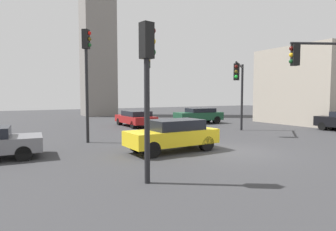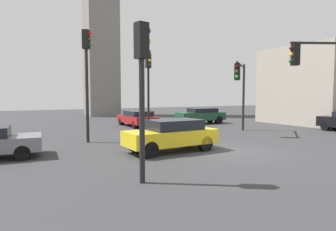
{
  "view_description": "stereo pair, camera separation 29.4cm",
  "coord_description": "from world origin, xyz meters",
  "px_view_note": "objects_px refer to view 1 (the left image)",
  "views": [
    {
      "loc": [
        -8.85,
        -9.7,
        2.54
      ],
      "look_at": [
        -1.03,
        4.32,
        1.39
      ],
      "focal_mm": 30.83,
      "sensor_mm": 36.0,
      "label": 1
    },
    {
      "loc": [
        -8.59,
        -9.84,
        2.54
      ],
      "look_at": [
        -1.03,
        4.32,
        1.39
      ],
      "focal_mm": 30.83,
      "sensor_mm": 36.0,
      "label": 2
    }
  ],
  "objects_px": {
    "traffic_light_2": "(330,70)",
    "car_2": "(173,135)",
    "traffic_light_4": "(147,71)",
    "traffic_light_3": "(87,65)",
    "car_5": "(199,115)",
    "traffic_light_1": "(147,77)",
    "traffic_light_0": "(239,82)",
    "car_4": "(136,118)"
  },
  "relations": [
    {
      "from": "traffic_light_1",
      "to": "traffic_light_2",
      "type": "xyz_separation_m",
      "value": [
        5.04,
        -9.69,
        -0.01
      ]
    },
    {
      "from": "traffic_light_4",
      "to": "car_2",
      "type": "height_order",
      "value": "traffic_light_4"
    },
    {
      "from": "traffic_light_4",
      "to": "car_4",
      "type": "relative_size",
      "value": 1.04
    },
    {
      "from": "traffic_light_0",
      "to": "traffic_light_3",
      "type": "distance_m",
      "value": 9.75
    },
    {
      "from": "traffic_light_0",
      "to": "car_4",
      "type": "relative_size",
      "value": 1.07
    },
    {
      "from": "traffic_light_0",
      "to": "traffic_light_3",
      "type": "relative_size",
      "value": 0.79
    },
    {
      "from": "car_4",
      "to": "traffic_light_1",
      "type": "bearing_deg",
      "value": 169.26
    },
    {
      "from": "traffic_light_4",
      "to": "car_5",
      "type": "xyz_separation_m",
      "value": [
        11.34,
        13.51,
        -2.45
      ]
    },
    {
      "from": "traffic_light_2",
      "to": "traffic_light_0",
      "type": "bearing_deg",
      "value": -63.72
    },
    {
      "from": "car_2",
      "to": "traffic_light_4",
      "type": "bearing_deg",
      "value": 48.67
    },
    {
      "from": "car_5",
      "to": "traffic_light_2",
      "type": "bearing_deg",
      "value": 89.17
    },
    {
      "from": "traffic_light_1",
      "to": "car_2",
      "type": "bearing_deg",
      "value": -20.55
    },
    {
      "from": "traffic_light_0",
      "to": "traffic_light_1",
      "type": "xyz_separation_m",
      "value": [
        -4.93,
        3.71,
        0.35
      ]
    },
    {
      "from": "car_2",
      "to": "car_4",
      "type": "relative_size",
      "value": 0.95
    },
    {
      "from": "traffic_light_1",
      "to": "traffic_light_3",
      "type": "distance_m",
      "value": 5.45
    },
    {
      "from": "traffic_light_3",
      "to": "car_2",
      "type": "distance_m",
      "value": 6.08
    },
    {
      "from": "car_4",
      "to": "traffic_light_2",
      "type": "bearing_deg",
      "value": -162.68
    },
    {
      "from": "traffic_light_2",
      "to": "car_4",
      "type": "xyz_separation_m",
      "value": [
        -4.45,
        13.25,
        -3.05
      ]
    },
    {
      "from": "traffic_light_1",
      "to": "car_2",
      "type": "xyz_separation_m",
      "value": [
        -2.0,
        -6.94,
        -2.97
      ]
    },
    {
      "from": "traffic_light_0",
      "to": "car_2",
      "type": "relative_size",
      "value": 1.12
    },
    {
      "from": "traffic_light_1",
      "to": "car_5",
      "type": "relative_size",
      "value": 1.25
    },
    {
      "from": "traffic_light_4",
      "to": "car_5",
      "type": "bearing_deg",
      "value": 38.78
    },
    {
      "from": "traffic_light_0",
      "to": "traffic_light_4",
      "type": "height_order",
      "value": "traffic_light_0"
    },
    {
      "from": "car_4",
      "to": "traffic_light_3",
      "type": "bearing_deg",
      "value": 138.09
    },
    {
      "from": "traffic_light_1",
      "to": "car_2",
      "type": "relative_size",
      "value": 1.28
    },
    {
      "from": "traffic_light_1",
      "to": "car_4",
      "type": "xyz_separation_m",
      "value": [
        0.6,
        3.56,
        -3.06
      ]
    },
    {
      "from": "traffic_light_3",
      "to": "car_5",
      "type": "distance_m",
      "value": 12.86
    },
    {
      "from": "traffic_light_2",
      "to": "traffic_light_4",
      "type": "bearing_deg",
      "value": 30.44
    },
    {
      "from": "traffic_light_4",
      "to": "car_4",
      "type": "xyz_separation_m",
      "value": [
        5.57,
        14.18,
        -2.52
      ]
    },
    {
      "from": "car_2",
      "to": "car_5",
      "type": "height_order",
      "value": "car_2"
    },
    {
      "from": "traffic_light_2",
      "to": "car_2",
      "type": "distance_m",
      "value": 8.12
    },
    {
      "from": "traffic_light_0",
      "to": "car_5",
      "type": "bearing_deg",
      "value": -143.08
    },
    {
      "from": "traffic_light_4",
      "to": "car_2",
      "type": "xyz_separation_m",
      "value": [
        2.97,
        3.68,
        -2.43
      ]
    },
    {
      "from": "traffic_light_3",
      "to": "car_5",
      "type": "bearing_deg",
      "value": 65.64
    },
    {
      "from": "traffic_light_3",
      "to": "traffic_light_0",
      "type": "bearing_deg",
      "value": 32.87
    },
    {
      "from": "traffic_light_4",
      "to": "car_5",
      "type": "height_order",
      "value": "traffic_light_4"
    },
    {
      "from": "car_2",
      "to": "car_4",
      "type": "bearing_deg",
      "value": -106.27
    },
    {
      "from": "traffic_light_2",
      "to": "car_5",
      "type": "height_order",
      "value": "traffic_light_2"
    },
    {
      "from": "traffic_light_2",
      "to": "traffic_light_3",
      "type": "distance_m",
      "value": 12.06
    },
    {
      "from": "traffic_light_3",
      "to": "traffic_light_4",
      "type": "relative_size",
      "value": 1.31
    },
    {
      "from": "car_5",
      "to": "traffic_light_4",
      "type": "bearing_deg",
      "value": 55.19
    },
    {
      "from": "car_2",
      "to": "car_5",
      "type": "xyz_separation_m",
      "value": [
        8.37,
        9.83,
        -0.01
      ]
    }
  ]
}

